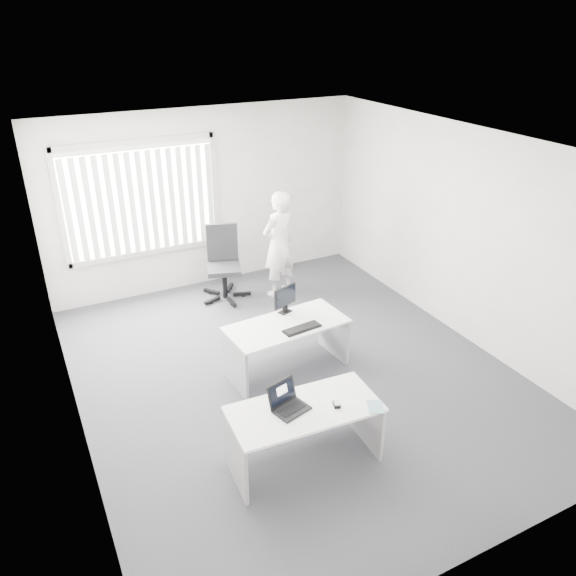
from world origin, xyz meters
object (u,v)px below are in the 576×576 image
office_chair (224,275)px  monitor (285,299)px  desk_near (304,423)px  person (279,244)px  desk_far (287,337)px  laptop (292,400)px

office_chair → monitor: bearing=-69.9°
desk_near → person: (1.42, 3.45, 0.36)m
office_chair → desk_far: bearing=-73.0°
office_chair → person: (0.80, -0.29, 0.48)m
office_chair → person: 0.98m
desk_near → monitor: bearing=72.5°
desk_near → desk_far: desk_far is taller
desk_far → laptop: 1.66m
desk_near → laptop: bearing=175.1°
desk_far → monitor: size_ratio=4.23×
person → laptop: (-1.54, -3.44, -0.05)m
desk_far → office_chair: (0.05, 2.25, -0.12)m
desk_near → monitor: monitor is taller
desk_near → desk_far: bearing=72.8°
laptop → monitor: 1.92m
person → monitor: bearing=48.3°
desk_near → desk_far: size_ratio=0.99×
desk_far → laptop: bearing=-119.5°
monitor → desk_near: bearing=-130.2°
office_chair → laptop: 3.82m
person → laptop: 3.77m
laptop → monitor: size_ratio=0.91×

